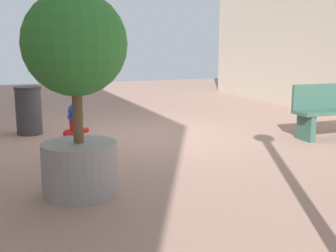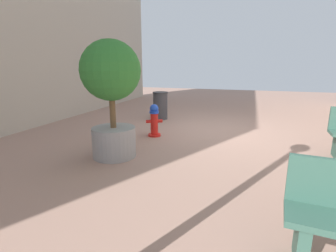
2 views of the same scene
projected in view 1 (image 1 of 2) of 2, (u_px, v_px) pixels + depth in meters
name	position (u px, v px, depth m)	size (l,w,h in m)	color
ground_plane	(143.00, 136.00, 7.61)	(23.40, 23.40, 0.00)	#9E7A6B
fire_hydrant	(76.00, 130.00, 6.12)	(0.39, 0.38, 0.80)	red
bench_near	(336.00, 110.00, 7.44)	(1.67, 0.49, 0.95)	#33594C
planter_tree	(76.00, 73.00, 4.42)	(1.10, 1.10, 2.18)	gray
trash_bin	(29.00, 110.00, 7.72)	(0.49, 0.49, 0.88)	#38383D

